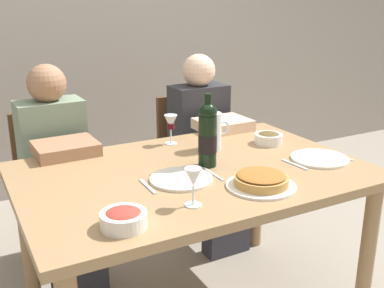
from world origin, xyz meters
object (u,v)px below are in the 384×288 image
(dinner_plate_right_setting, at_px, (320,158))
(diner_right, at_px, (208,146))
(water_pitcher, at_px, (212,133))
(olive_bowl, at_px, (268,138))
(wine_glass_right_diner, at_px, (171,123))
(wine_bottle, at_px, (208,135))
(dining_table, at_px, (194,189))
(salad_bowl, at_px, (124,218))
(diner_left, at_px, (60,171))
(baked_tart, at_px, (261,180))
(chair_left, at_px, (51,178))
(chair_right, at_px, (189,153))
(dinner_plate_left_setting, at_px, (181,179))
(wine_glass_left_diner, at_px, (193,179))

(dinner_plate_right_setting, xyz_separation_m, diner_right, (-0.13, 0.82, -0.15))
(water_pitcher, relative_size, olive_bowl, 1.29)
(wine_glass_right_diner, bearing_deg, wine_bottle, -89.76)
(dining_table, xyz_separation_m, dinner_plate_right_setting, (0.58, -0.16, 0.10))
(salad_bowl, relative_size, diner_left, 0.13)
(baked_tart, relative_size, salad_bowl, 1.80)
(dining_table, bearing_deg, salad_bowl, -141.68)
(olive_bowl, height_order, diner_left, diner_left)
(baked_tart, bearing_deg, chair_left, 116.98)
(wine_bottle, xyz_separation_m, wine_glass_right_diner, (-0.00, 0.37, -0.04))
(chair_right, bearing_deg, diner_right, 89.88)
(salad_bowl, bearing_deg, wine_glass_right_diner, 54.51)
(wine_bottle, relative_size, dinner_plate_left_setting, 1.25)
(wine_glass_right_diner, xyz_separation_m, dinner_plate_left_setting, (-0.18, -0.47, -0.10))
(wine_bottle, distance_m, water_pitcher, 0.25)
(baked_tart, distance_m, dinner_plate_left_setting, 0.33)
(baked_tart, bearing_deg, dinner_plate_left_setting, 139.47)
(olive_bowl, distance_m, chair_right, 0.80)
(baked_tart, relative_size, wine_glass_right_diner, 1.83)
(baked_tart, distance_m, dinner_plate_right_setting, 0.45)
(water_pitcher, height_order, wine_glass_right_diner, water_pitcher)
(salad_bowl, height_order, dinner_plate_right_setting, salad_bowl)
(wine_glass_right_diner, relative_size, diner_right, 0.13)
(wine_glass_left_diner, xyz_separation_m, chair_left, (-0.28, 1.19, -0.37))
(dining_table, bearing_deg, diner_left, 124.98)
(dining_table, relative_size, dinner_plate_left_setting, 5.71)
(dining_table, distance_m, chair_right, 1.01)
(wine_glass_left_diner, distance_m, diner_right, 1.18)
(water_pitcher, relative_size, baked_tart, 0.67)
(dining_table, distance_m, dinner_plate_right_setting, 0.61)
(wine_bottle, relative_size, baked_tart, 1.18)
(baked_tart, distance_m, olive_bowl, 0.58)
(diner_left, bearing_deg, chair_right, -166.06)
(chair_left, bearing_deg, dinner_plate_right_setting, 133.20)
(water_pitcher, height_order, chair_left, water_pitcher)
(baked_tart, xyz_separation_m, chair_right, (0.30, 1.18, -0.29))
(water_pitcher, bearing_deg, diner_left, 147.01)
(dinner_plate_left_setting, relative_size, chair_left, 0.30)
(chair_left, bearing_deg, wine_glass_left_diner, 101.55)
(water_pitcher, xyz_separation_m, diner_left, (-0.66, 0.43, -0.23))
(dinner_plate_right_setting, bearing_deg, diner_left, 141.94)
(wine_glass_right_diner, height_order, chair_right, wine_glass_right_diner)
(salad_bowl, height_order, diner_right, diner_right)
(salad_bowl, bearing_deg, wine_bottle, 35.08)
(dinner_plate_left_setting, bearing_deg, diner_right, 52.98)
(baked_tart, bearing_deg, diner_right, 72.04)
(wine_bottle, distance_m, olive_bowl, 0.48)
(dinner_plate_left_setting, bearing_deg, salad_bowl, -142.01)
(water_pitcher, relative_size, diner_left, 0.16)
(wine_glass_left_diner, xyz_separation_m, diner_right, (0.63, 0.97, -0.25))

